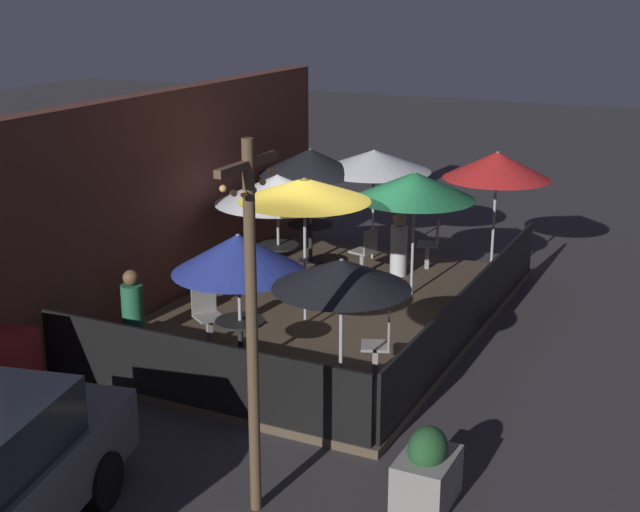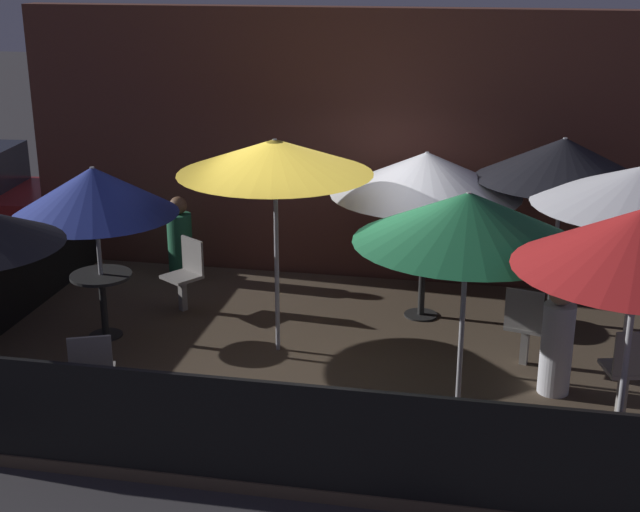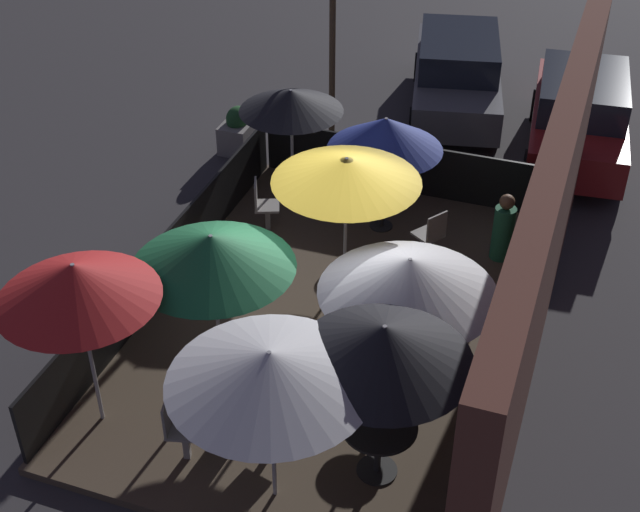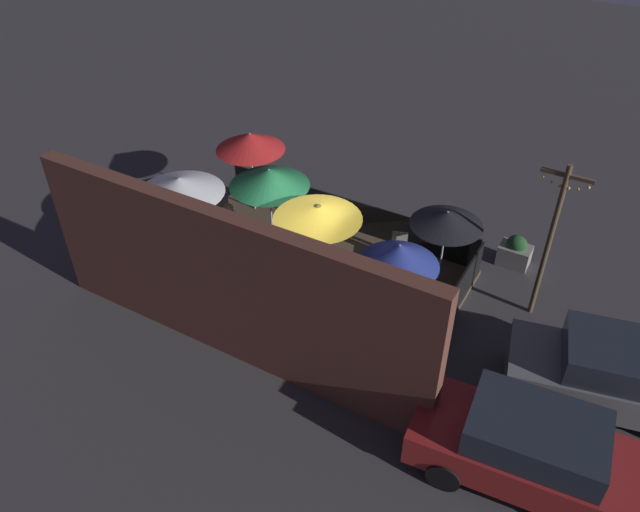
% 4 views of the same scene
% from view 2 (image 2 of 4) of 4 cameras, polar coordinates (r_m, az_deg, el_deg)
% --- Properties ---
extents(ground_plane, '(60.00, 60.00, 0.00)m').
position_cam_2_polar(ground_plane, '(10.03, 0.36, -7.02)').
color(ground_plane, '#383538').
extents(patio_deck, '(7.83, 5.19, 0.12)m').
position_cam_2_polar(patio_deck, '(10.00, 0.36, -6.72)').
color(patio_deck, brown).
rests_on(patio_deck, ground_plane).
extents(building_wall, '(9.43, 0.36, 3.72)m').
position_cam_2_polar(building_wall, '(12.08, 2.90, 6.80)').
color(building_wall, brown).
rests_on(building_wall, ground_plane).
extents(fence_front, '(7.63, 0.05, 0.95)m').
position_cam_2_polar(fence_front, '(7.55, -3.31, -11.25)').
color(fence_front, black).
rests_on(fence_front, patio_deck).
extents(fence_side_left, '(0.05, 4.99, 0.95)m').
position_cam_2_polar(fence_side_left, '(11.12, -19.65, -2.18)').
color(fence_side_left, black).
rests_on(fence_side_left, patio_deck).
extents(patio_umbrella_0, '(2.01, 2.01, 2.26)m').
position_cam_2_polar(patio_umbrella_0, '(10.63, 15.31, 6.00)').
color(patio_umbrella_0, '#B2B2B7').
rests_on(patio_umbrella_0, patio_deck).
extents(patio_umbrella_1, '(1.86, 1.86, 2.02)m').
position_cam_2_polar(patio_umbrella_1, '(10.21, -14.27, 4.04)').
color(patio_umbrella_1, '#B2B2B7').
rests_on(patio_umbrella_1, patio_deck).
extents(patio_umbrella_2, '(2.26, 2.26, 2.06)m').
position_cam_2_polar(patio_umbrella_2, '(10.55, 6.82, 5.26)').
color(patio_umbrella_2, '#B2B2B7').
rests_on(patio_umbrella_2, patio_deck).
extents(patio_umbrella_4, '(2.09, 2.09, 2.41)m').
position_cam_2_polar(patio_umbrella_4, '(9.43, -2.90, 6.37)').
color(patio_umbrella_4, '#B2B2B7').
rests_on(patio_umbrella_4, patio_deck).
extents(patio_umbrella_6, '(2.10, 2.10, 2.22)m').
position_cam_2_polar(patio_umbrella_6, '(8.19, 9.45, 2.44)').
color(patio_umbrella_6, '#B2B2B7').
rests_on(patio_umbrella_6, patio_deck).
extents(dining_table_0, '(0.90, 0.90, 0.77)m').
position_cam_2_polar(dining_table_0, '(11.01, 14.69, -1.11)').
color(dining_table_0, black).
rests_on(dining_table_0, patio_deck).
extents(dining_table_1, '(0.70, 0.70, 0.77)m').
position_cam_2_polar(dining_table_1, '(10.55, -13.77, -2.03)').
color(dining_table_1, black).
rests_on(dining_table_1, patio_deck).
extents(dining_table_2, '(0.75, 0.75, 0.77)m').
position_cam_2_polar(dining_table_2, '(10.90, 6.57, -0.91)').
color(dining_table_2, black).
rests_on(dining_table_2, patio_deck).
extents(patio_chair_0, '(0.52, 0.52, 0.90)m').
position_cam_2_polar(patio_chair_0, '(8.78, -14.33, -7.22)').
color(patio_chair_0, gray).
rests_on(patio_chair_0, patio_deck).
extents(patio_chair_1, '(0.55, 0.55, 0.90)m').
position_cam_2_polar(patio_chair_1, '(11.20, -8.58, -1.03)').
color(patio_chair_1, gray).
rests_on(patio_chair_1, patio_deck).
extents(patio_chair_2, '(0.49, 0.49, 0.95)m').
position_cam_2_polar(patio_chair_2, '(8.99, 19.12, -6.82)').
color(patio_chair_2, gray).
rests_on(patio_chair_2, patio_deck).
extents(patio_chair_3, '(0.49, 0.49, 0.92)m').
position_cam_2_polar(patio_chair_3, '(9.79, 13.00, -4.24)').
color(patio_chair_3, gray).
rests_on(patio_chair_3, patio_deck).
extents(patron_0, '(0.42, 0.42, 1.16)m').
position_cam_2_polar(patron_0, '(12.27, -8.95, 0.92)').
color(patron_0, '#236642').
rests_on(patron_0, patio_deck).
extents(patron_1, '(0.36, 0.36, 1.21)m').
position_cam_2_polar(patron_1, '(9.28, 14.94, -5.27)').
color(patron_1, silver).
rests_on(patron_1, patio_deck).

